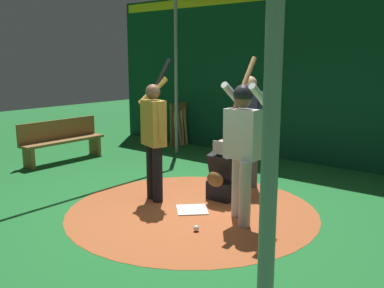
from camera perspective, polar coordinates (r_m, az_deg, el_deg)
ground_plane at (r=6.05m, az=0.00°, el=-8.86°), size 26.37×26.37×0.00m
dirt_circle at (r=6.05m, az=0.00°, el=-8.83°), size 3.48×3.48×0.01m
home_plate at (r=6.05m, az=0.00°, el=-8.75°), size 0.59×0.59×0.01m
batter at (r=5.42m, az=6.76°, el=0.59°), size 0.68×0.49×2.12m
catcher at (r=6.42m, az=4.14°, el=-4.34°), size 0.58×0.40×0.92m
umpire at (r=7.01m, az=7.61°, el=2.53°), size 0.23×0.49×1.82m
visitor at (r=6.27m, az=-5.09°, el=1.35°), size 0.64×0.52×2.09m
back_wall at (r=8.92m, az=15.52°, el=8.89°), size 0.23×10.37×3.52m
cage_frame at (r=5.69m, az=0.00°, el=13.59°), size 5.57×5.43×3.37m
bat_rack at (r=10.50m, az=-1.29°, el=2.56°), size 0.82×0.19×1.05m
bench at (r=9.24m, az=-17.00°, el=0.60°), size 1.83×0.36×0.85m
baseball_0 at (r=5.34m, az=0.57°, el=-11.18°), size 0.07×0.07×0.07m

